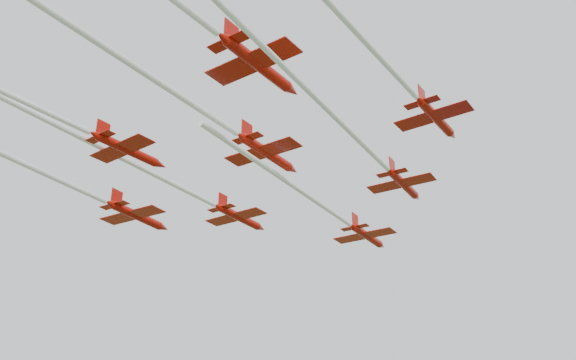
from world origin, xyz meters
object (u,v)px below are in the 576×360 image
Objects in this scene: jet_row3_mid at (190,103)px; jet_row3_right at (381,59)px; jet_row2_left at (180,187)px; jet_lead at (338,216)px; jet_row4_left at (17,98)px; jet_row4_right at (175,0)px; jet_row2_right at (341,123)px; jet_row3_left at (56,178)px.

jet_row3_mid reaches higher than jet_row3_right.
jet_lead is at bearing 51.29° from jet_row2_left.
jet_row3_right reaches higher than jet_lead.
jet_lead is 0.78× the size of jet_row3_mid.
jet_row4_left is 20.30m from jet_row4_right.
jet_row2_right is at bearing 39.11° from jet_row3_mid.
jet_row2_right reaches higher than jet_lead.
jet_row4_right is at bearing -126.57° from jet_row3_right.
jet_row3_right is (8.07, -5.35, 1.27)m from jet_row2_right.
jet_row3_mid is (-11.04, -10.67, 1.56)m from jet_row2_right.
jet_row4_left reaches higher than jet_lead.
jet_row4_right reaches higher than jet_row3_right.
jet_row4_right is (-9.86, -15.76, 1.43)m from jet_row3_right.
jet_row3_left is at bearing 159.40° from jet_row4_right.
jet_row4_right is (9.24, -10.44, 1.15)m from jet_row3_mid.
jet_lead is 42.60m from jet_row4_right.
jet_row3_mid is at bearing -144.43° from jet_row2_right.
jet_row3_right is 18.65m from jet_row4_right.
jet_row3_left is 1.12× the size of jet_row3_right.
jet_row3_left is (-6.88, -13.12, -1.51)m from jet_row2_left.
jet_row2_left reaches higher than jet_row3_left.
jet_lead is at bearing 90.56° from jet_row3_mid.
jet_row3_right is (22.01, -24.93, 1.95)m from jet_lead.
jet_row3_mid is 1.10× the size of jet_row4_right.
jet_row2_right is 1.10× the size of jet_row3_left.
jet_row2_right is at bearing -61.78° from jet_lead.
jet_row3_left is 15.69m from jet_row4_left.
jet_row2_left is 0.85× the size of jet_row2_right.
jet_row3_mid reaches higher than jet_row2_left.
jet_row2_left is 0.94× the size of jet_row3_mid.
jet_row2_left is at bearing 135.39° from jet_row3_mid.
jet_row3_mid reaches higher than jet_row2_right.
jet_row4_right reaches higher than jet_row3_mid.
jet_row3_mid is 1.10× the size of jet_row3_right.
jet_row2_right is at bearing 81.73° from jet_row4_right.
jet_row4_left is (3.90, -24.46, -0.34)m from jet_row2_left.
jet_lead is 0.83× the size of jet_row2_left.
jet_row3_right reaches higher than jet_row2_left.
jet_row3_left is at bearing 177.44° from jet_row3_mid.
jet_lead is 33.31m from jet_row3_right.
jet_row3_mid reaches higher than jet_row3_left.
jet_row3_mid is (2.90, -30.25, 2.23)m from jet_lead.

